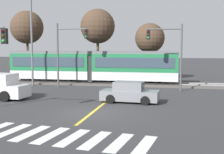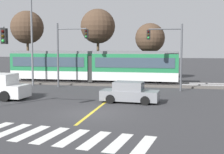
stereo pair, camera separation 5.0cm
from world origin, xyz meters
name	(u,v)px [view 2 (the right image)]	position (x,y,z in m)	size (l,w,h in m)	color
ground_plane	(91,114)	(0.00, 0.00, 0.00)	(200.00, 200.00, 0.00)	#333335
track_bed	(128,84)	(0.00, 15.07, 0.09)	(120.00, 4.00, 0.18)	#56514C
rail_near	(127,83)	(0.00, 14.35, 0.23)	(120.00, 0.08, 0.10)	#939399
rail_far	(129,82)	(0.00, 15.79, 0.23)	(120.00, 0.08, 0.10)	#939399
light_rail_tram	(93,65)	(-3.95, 15.06, 2.05)	(18.50, 2.64, 3.43)	silver
crosswalk_stripe_1	(11,131)	(-2.73, -4.63, 0.00)	(0.56, 2.80, 0.01)	silver
crosswalk_stripe_2	(30,133)	(-1.64, -4.78, 0.00)	(0.56, 2.80, 0.01)	silver
crosswalk_stripe_3	(51,135)	(-0.55, -4.93, 0.00)	(0.56, 2.80, 0.01)	silver
crosswalk_stripe_4	(72,138)	(0.55, -5.07, 0.00)	(0.56, 2.80, 0.01)	silver
crosswalk_stripe_5	(95,140)	(1.64, -5.22, 0.00)	(0.56, 2.80, 0.01)	silver
crosswalk_stripe_6	(119,142)	(2.73, -5.37, 0.00)	(0.56, 2.80, 0.01)	silver
crosswalk_stripe_7	(144,145)	(3.82, -5.52, 0.00)	(0.56, 2.80, 0.01)	silver
lane_centre_line	(108,100)	(0.00, 5.03, 0.00)	(0.20, 16.07, 0.01)	gold
sedan_crossing	(130,93)	(1.75, 4.34, 0.70)	(4.30, 2.13, 1.52)	gray
traffic_light_far_right	(170,47)	(4.44, 11.03, 4.01)	(3.25, 0.38, 6.14)	#515459
traffic_light_far_left	(67,46)	(-5.60, 11.57, 4.13)	(3.25, 0.38, 6.41)	#515459
street_lamp_west	(34,35)	(-9.51, 12.25, 5.31)	(2.57, 0.28, 9.35)	slate
bare_tree_far_west	(27,28)	(-13.85, 19.44, 6.55)	(4.24, 4.24, 8.69)	brown
bare_tree_west	(98,26)	(-4.39, 19.19, 6.54)	(4.22, 4.22, 8.68)	brown
bare_tree_east	(150,38)	(1.89, 19.93, 5.10)	(3.58, 3.58, 6.92)	brown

